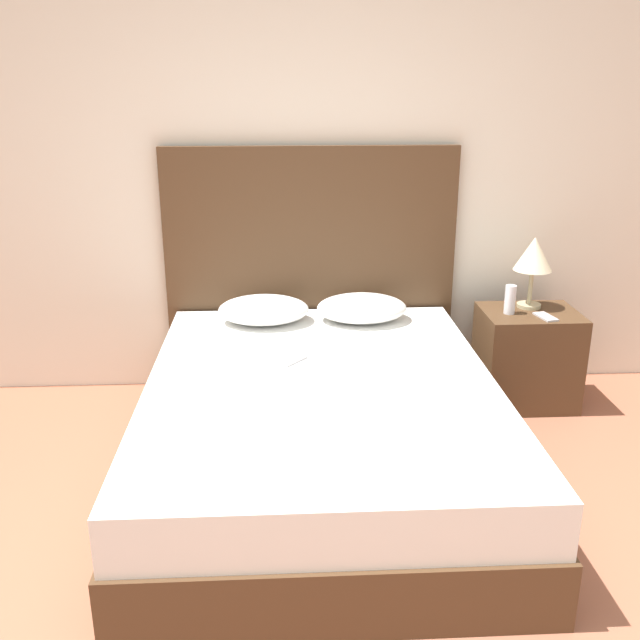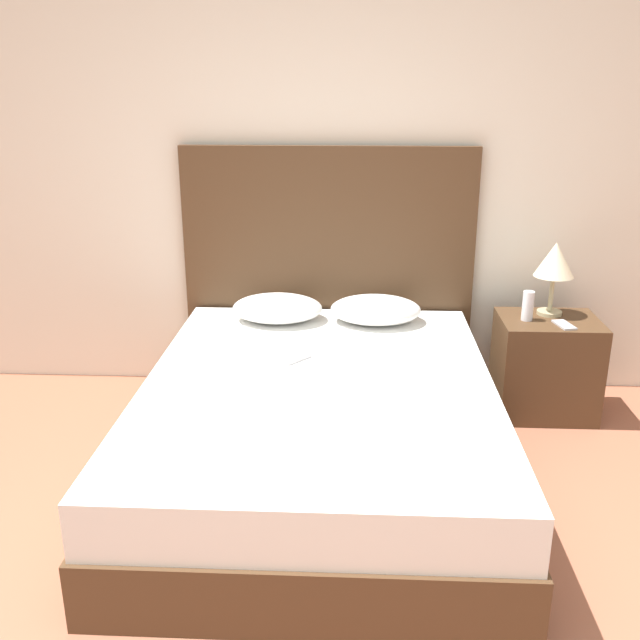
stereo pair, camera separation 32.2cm
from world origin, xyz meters
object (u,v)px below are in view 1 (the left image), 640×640
(phone_on_bed, at_px, (292,360))
(nightstand, at_px, (526,357))
(phone_on_nightstand, at_px, (546,317))
(bed, at_px, (321,429))
(table_lamp, at_px, (534,256))

(phone_on_bed, height_order, nightstand, nightstand)
(nightstand, bearing_deg, phone_on_nightstand, -67.18)
(phone_on_bed, relative_size, phone_on_nightstand, 0.98)
(bed, relative_size, nightstand, 3.84)
(table_lamp, relative_size, phone_on_nightstand, 2.50)
(nightstand, bearing_deg, table_lamp, 80.45)
(nightstand, xyz_separation_m, table_lamp, (0.01, 0.08, 0.57))
(bed, bearing_deg, phone_on_nightstand, 27.09)
(nightstand, height_order, phone_on_nightstand, phone_on_nightstand)
(phone_on_bed, distance_m, phone_on_nightstand, 1.44)
(phone_on_bed, relative_size, table_lamp, 0.39)
(bed, xyz_separation_m, table_lamp, (1.23, 0.83, 0.60))
(bed, height_order, table_lamp, table_lamp)
(table_lamp, bearing_deg, nightstand, -99.55)
(table_lamp, height_order, phone_on_nightstand, table_lamp)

